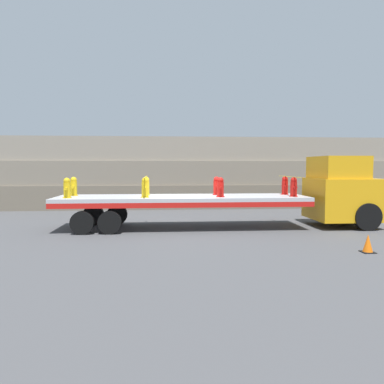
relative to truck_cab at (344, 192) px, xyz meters
The scene contains 15 objects.
ground_plane 7.08m from the truck_cab, behind, with size 120.00×120.00×0.00m, color #474749.
rock_cliff 10.69m from the truck_cab, 130.41° to the left, with size 60.00×3.30×4.31m.
truck_cab is the anchor object (origin of this frame).
flatbed_trailer 7.54m from the truck_cab, behind, with size 10.23×2.60×1.33m.
fire_hydrant_yellow_near_0 11.45m from the truck_cab, behind, with size 0.33×0.55×0.79m.
fire_hydrant_yellow_far_0 11.45m from the truck_cab, behind, with size 0.33×0.55×0.79m.
fire_hydrant_yellow_near_1 8.44m from the truck_cab, behind, with size 0.33×0.55×0.79m.
fire_hydrant_yellow_far_1 8.44m from the truck_cab, behind, with size 0.33×0.55×0.79m.
fire_hydrant_red_near_2 5.45m from the truck_cab, behind, with size 0.33×0.55×0.79m.
fire_hydrant_red_far_2 5.45m from the truck_cab, behind, with size 0.33×0.55×0.79m.
fire_hydrant_red_near_3 2.48m from the truck_cab, 167.08° to the right, with size 0.33×0.55×0.79m.
fire_hydrant_red_far_3 2.48m from the truck_cab, 167.08° to the left, with size 0.33×0.55×0.79m.
cargo_strap_rear 8.45m from the truck_cab, behind, with size 0.05×2.71×0.01m.
cargo_strap_middle 2.49m from the truck_cab, behind, with size 0.05×2.71×0.01m.
traffic_cone 5.24m from the truck_cab, 108.71° to the right, with size 0.38×0.38×0.54m.
Camera 1 is at (-0.80, -15.38, 2.58)m, focal length 35.00 mm.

